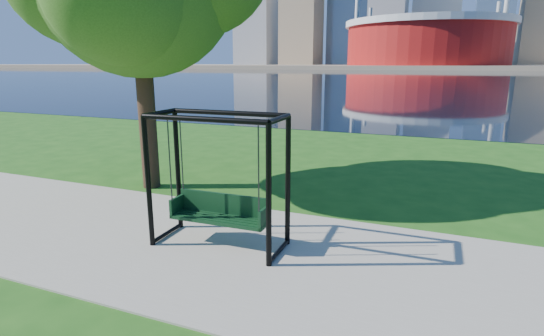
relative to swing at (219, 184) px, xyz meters
The scene contains 7 objects.
ground 1.26m from the swing, 30.31° to the left, with size 900.00×900.00×0.00m, color #1E5114.
path 1.21m from the swing, 13.92° to the right, with size 120.00×4.00×0.03m, color #9E937F.
river 102.36m from the swing, 89.66° to the left, with size 900.00×180.00×0.02m, color black.
far_bank 306.35m from the swing, 89.89° to the left, with size 900.00×228.00×2.00m, color #937F60.
stadium 235.91m from the swing, 92.29° to the left, with size 83.00×83.00×32.00m.
skyline 321.66m from the swing, 90.66° to the left, with size 392.00×66.00×96.50m.
swing is the anchor object (origin of this frame).
Camera 1 is at (2.64, -6.03, 2.92)m, focal length 28.00 mm.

